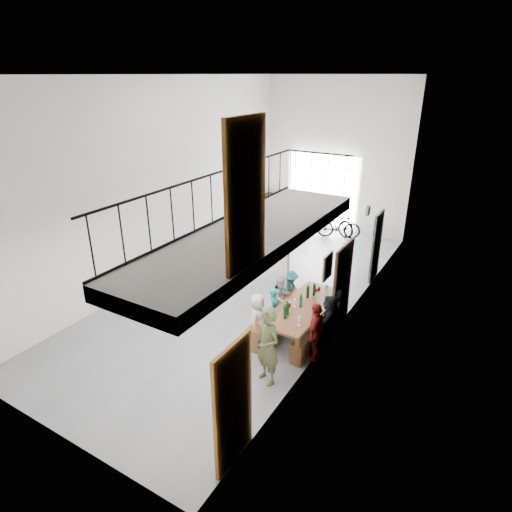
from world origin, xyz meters
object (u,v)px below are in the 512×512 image
Objects in this scene: serving_counter at (286,210)px; oak_barrel at (256,225)px; bicycle_near at (332,221)px; host_standing at (267,346)px; side_bench at (203,252)px; tasting_table at (303,309)px; bench_inner at (277,318)px.

oak_barrel is at bearing -93.16° from serving_counter.
serving_counter is 1.06× the size of bicycle_near.
serving_counter is 1.28× the size of host_standing.
side_bench is at bearing 162.08° from bicycle_near.
oak_barrel is at bearing 132.17° from tasting_table.
serving_counter is (-3.95, 6.97, -0.17)m from tasting_table.
bench_inner is at bearing -58.43° from serving_counter.
host_standing is at bearing -151.92° from bicycle_near.
host_standing is at bearing -57.99° from oak_barrel.
tasting_table is 5.35m from side_bench.
bicycle_near is at bearing 108.67° from tasting_table.
tasting_table is at bearing 115.68° from host_standing.
bicycle_near reaches higher than bench_inner.
serving_counter is at bearing 80.60° from oak_barrel.
tasting_table is 1.25× the size of bicycle_near.
oak_barrel is at bearing 80.38° from side_bench.
bicycle_near is (-2.00, 8.52, -0.29)m from host_standing.
side_bench is at bearing 154.57° from tasting_table.
tasting_table is 1.51× the size of host_standing.
oak_barrel is 0.42× the size of serving_counter.
bench_inner is 7.68m from serving_counter.
oak_barrel is at bearing 145.83° from host_standing.
oak_barrel is (-3.59, 5.12, 0.16)m from bench_inner.
host_standing reaches higher than bicycle_near.
host_standing is at bearing -41.76° from side_bench.
oak_barrel is at bearing 140.15° from bicycle_near.
bench_inner is 1.12× the size of serving_counter.
bicycle_near is at bearing 100.03° from bench_inner.
host_standing reaches higher than serving_counter.
bicycle_near is (2.30, 1.63, 0.08)m from oak_barrel.
bench_inner is at bearing -154.36° from bicycle_near.
oak_barrel reaches higher than tasting_table.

